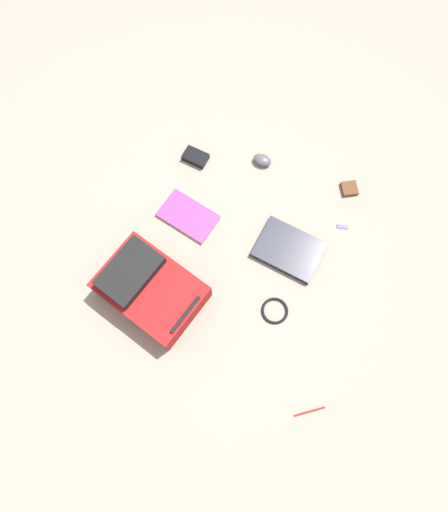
{
  "coord_description": "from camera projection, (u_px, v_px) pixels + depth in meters",
  "views": [
    {
      "loc": [
        0.53,
        0.23,
        1.87
      ],
      "look_at": [
        -0.04,
        0.03,
        0.02
      ],
      "focal_mm": 29.09,
      "sensor_mm": 36.0,
      "label": 1
    }
  ],
  "objects": [
    {
      "name": "computer_mouse",
      "position": [
        262.0,
        160.0,
        2.1
      ],
      "size": [
        0.08,
        0.1,
        0.04
      ],
      "primitive_type": "ellipsoid",
      "rotation": [
        0.0,
        0.0,
        -0.12
      ],
      "color": "#4C4C51",
      "rests_on": "ground_plane"
    },
    {
      "name": "power_brick",
      "position": [
        196.0,
        157.0,
        2.11
      ],
      "size": [
        0.09,
        0.13,
        0.03
      ],
      "primitive_type": "cube",
      "rotation": [
        0.0,
        0.0,
        -0.14
      ],
      "color": "black",
      "rests_on": "ground_plane"
    },
    {
      "name": "book_comic",
      "position": [
        188.0,
        216.0,
        2.02
      ],
      "size": [
        0.23,
        0.31,
        0.02
      ],
      "color": "silver",
      "rests_on": "ground_plane"
    },
    {
      "name": "backpack",
      "position": [
        149.0,
        288.0,
        1.84
      ],
      "size": [
        0.43,
        0.51,
        0.19
      ],
      "color": "maroon",
      "rests_on": "ground_plane"
    },
    {
      "name": "ground_plane",
      "position": [
        215.0,
        264.0,
        1.96
      ],
      "size": [
        4.15,
        4.15,
        0.0
      ],
      "primitive_type": "plane",
      "color": "gray"
    },
    {
      "name": "pen_black",
      "position": [
        310.0,
        412.0,
        1.75
      ],
      "size": [
        0.08,
        0.12,
        0.01
      ],
      "primitive_type": "cylinder",
      "rotation": [
        1.57,
        0.0,
        0.59
      ],
      "color": "red",
      "rests_on": "ground_plane"
    },
    {
      "name": "usb_stick",
      "position": [
        342.0,
        227.0,
        2.01
      ],
      "size": [
        0.03,
        0.06,
        0.01
      ],
      "primitive_type": "cube",
      "rotation": [
        0.0,
        0.0,
        0.19
      ],
      "color": "#191999",
      "rests_on": "ground_plane"
    },
    {
      "name": "cable_coil",
      "position": [
        275.0,
        311.0,
        1.88
      ],
      "size": [
        0.12,
        0.12,
        0.01
      ],
      "primitive_type": "torus",
      "color": "black",
      "rests_on": "ground_plane"
    },
    {
      "name": "laptop",
      "position": [
        289.0,
        249.0,
        1.96
      ],
      "size": [
        0.27,
        0.34,
        0.03
      ],
      "color": "#24242C",
      "rests_on": "ground_plane"
    },
    {
      "name": "earbud_pouch",
      "position": [
        349.0,
        189.0,
        2.07
      ],
      "size": [
        0.1,
        0.1,
        0.02
      ],
      "primitive_type": "cube",
      "rotation": [
        0.0,
        0.0,
        5.18
      ],
      "color": "#59331E",
      "rests_on": "ground_plane"
    }
  ]
}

